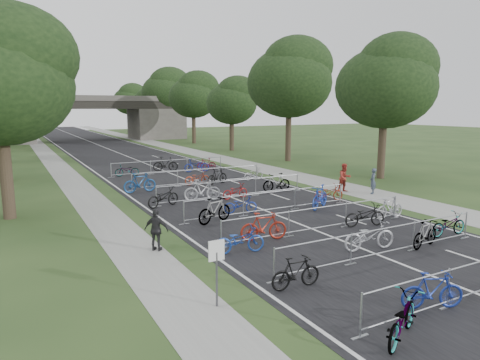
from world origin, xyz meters
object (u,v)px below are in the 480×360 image
object	(u,v)px
park_sign	(217,261)
bike_0	(402,319)
pedestrian_b	(345,178)
overpass_bridge	(86,118)
pedestrian_a	(373,181)
pedestrian_c	(156,230)
bike_1	(432,291)

from	to	relation	value
park_sign	bike_0	size ratio (longest dim) A/B	0.92
pedestrian_b	bike_0	bearing A→B (deg)	-119.05
overpass_bridge	bike_0	size ratio (longest dim) A/B	15.70
overpass_bridge	bike_0	distance (m)	65.70
pedestrian_b	park_sign	bearing A→B (deg)	-134.17
pedestrian_a	pedestrian_b	bearing A→B (deg)	-89.62
pedestrian_b	pedestrian_c	size ratio (longest dim) A/B	1.13
overpass_bridge	bike_0	bearing A→B (deg)	-93.38
bike_0	bike_1	bearing A→B (deg)	-97.09
bike_1	pedestrian_a	xyz separation A→B (m)	(9.99, 11.82, 0.27)
overpass_bridge	bike_0	xyz separation A→B (m)	(-3.87, -65.52, -3.01)
bike_0	pedestrian_a	xyz separation A→B (m)	(11.91, 12.48, 0.27)
park_sign	bike_1	distance (m)	5.68
bike_0	pedestrian_b	xyz separation A→B (m)	(10.84, 13.79, 0.37)
pedestrian_a	pedestrian_b	xyz separation A→B (m)	(-1.08, 1.31, 0.10)
park_sign	overpass_bridge	bearing A→B (deg)	83.74
overpass_bridge	park_sign	distance (m)	62.41
pedestrian_b	pedestrian_c	distance (m)	14.71
bike_1	pedestrian_c	xyz separation A→B (m)	(-4.86, 7.95, 0.27)
pedestrian_c	park_sign	bearing A→B (deg)	130.62
bike_0	pedestrian_c	bearing A→B (deg)	-7.48
bike_0	bike_1	world-z (taller)	bike_0
pedestrian_a	pedestrian_c	distance (m)	15.34
overpass_bridge	pedestrian_b	size ratio (longest dim) A/B	17.41
overpass_bridge	pedestrian_c	xyz separation A→B (m)	(-6.80, -56.90, -2.75)
bike_0	pedestrian_a	bearing A→B (deg)	-69.91
bike_0	pedestrian_a	distance (m)	17.26
park_sign	bike_1	xyz separation A→B (m)	(4.86, -2.85, -0.76)
overpass_bridge	pedestrian_a	distance (m)	53.71
pedestrian_a	pedestrian_c	bearing A→B (deg)	-24.55
pedestrian_c	bike_1	bearing A→B (deg)	162.04
overpass_bridge	bike_1	bearing A→B (deg)	-91.72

